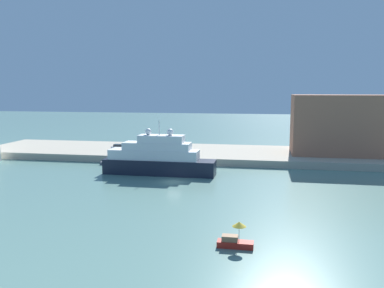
# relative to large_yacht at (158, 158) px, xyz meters

# --- Properties ---
(ground) EXTENTS (400.00, 400.00, 0.00)m
(ground) POSITION_rel_large_yacht_xyz_m (4.59, -6.17, -3.14)
(ground) COLOR slate
(quay_dock) EXTENTS (110.00, 23.25, 1.60)m
(quay_dock) POSITION_rel_large_yacht_xyz_m (4.59, 21.46, -2.34)
(quay_dock) COLOR #ADA38E
(quay_dock) RESTS_ON ground
(large_yacht) EXTENTS (22.14, 4.56, 10.71)m
(large_yacht) POSITION_rel_large_yacht_xyz_m (0.00, 0.00, 0.00)
(large_yacht) COLOR black
(large_yacht) RESTS_ON ground
(small_motorboat) EXTENTS (3.86, 1.48, 2.85)m
(small_motorboat) POSITION_rel_large_yacht_xyz_m (17.60, -33.85, -2.22)
(small_motorboat) COLOR #B22319
(small_motorboat) RESTS_ON ground
(work_barge) EXTENTS (5.97, 1.73, 0.65)m
(work_barge) POSITION_rel_large_yacht_xyz_m (-12.24, 7.75, -2.81)
(work_barge) COLOR #595966
(work_barge) RESTS_ON ground
(harbor_building) EXTENTS (21.72, 11.03, 13.79)m
(harbor_building) POSITION_rel_large_yacht_xyz_m (37.84, 21.33, 5.36)
(harbor_building) COLOR #9E664C
(harbor_building) RESTS_ON quay_dock
(parked_car) EXTENTS (4.01, 1.75, 1.27)m
(parked_car) POSITION_rel_large_yacht_xyz_m (-15.37, 19.58, -0.99)
(parked_car) COLOR silver
(parked_car) RESTS_ON quay_dock
(person_figure) EXTENTS (0.36, 0.36, 1.81)m
(person_figure) POSITION_rel_large_yacht_xyz_m (-9.44, 19.11, -0.69)
(person_figure) COLOR #334C8C
(person_figure) RESTS_ON quay_dock
(mooring_bollard) EXTENTS (0.51, 0.51, 0.62)m
(mooring_bollard) POSITION_rel_large_yacht_xyz_m (2.23, 11.61, -1.22)
(mooring_bollard) COLOR black
(mooring_bollard) RESTS_ON quay_dock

